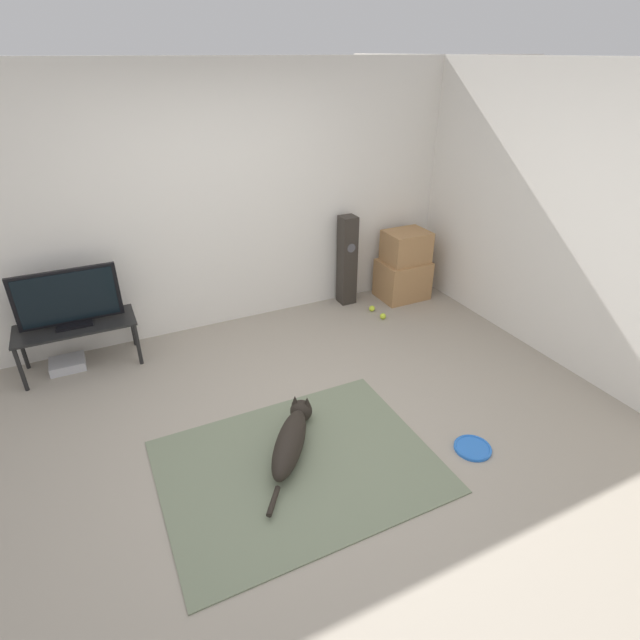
# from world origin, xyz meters

# --- Properties ---
(ground_plane) EXTENTS (12.00, 12.00, 0.00)m
(ground_plane) POSITION_xyz_m (0.00, 0.00, 0.00)
(ground_plane) COLOR #9E9384
(wall_back) EXTENTS (8.00, 0.06, 2.55)m
(wall_back) POSITION_xyz_m (0.00, 2.10, 1.27)
(wall_back) COLOR silver
(wall_back) RESTS_ON ground_plane
(wall_right) EXTENTS (0.06, 8.00, 2.55)m
(wall_right) POSITION_xyz_m (2.60, 0.00, 1.27)
(wall_right) COLOR silver
(wall_right) RESTS_ON ground_plane
(area_rug) EXTENTS (1.88, 1.44, 0.01)m
(area_rug) POSITION_xyz_m (-0.15, -0.24, 0.01)
(area_rug) COLOR slate
(area_rug) RESTS_ON ground_plane
(dog) EXTENTS (0.67, 0.89, 0.23)m
(dog) POSITION_xyz_m (-0.14, -0.08, 0.12)
(dog) COLOR black
(dog) RESTS_ON area_rug
(frisbee) EXTENTS (0.27, 0.27, 0.03)m
(frisbee) POSITION_xyz_m (1.07, -0.64, 0.01)
(frisbee) COLOR blue
(frisbee) RESTS_ON ground_plane
(cardboard_box_lower) EXTENTS (0.55, 0.44, 0.45)m
(cardboard_box_lower) POSITION_xyz_m (2.06, 1.76, 0.22)
(cardboard_box_lower) COLOR #A87A4C
(cardboard_box_lower) RESTS_ON ground_plane
(cardboard_box_upper) EXTENTS (0.48, 0.38, 0.35)m
(cardboard_box_upper) POSITION_xyz_m (2.07, 1.76, 0.62)
(cardboard_box_upper) COLOR #A87A4C
(cardboard_box_upper) RESTS_ON cardboard_box_lower
(floor_speaker) EXTENTS (0.18, 0.18, 1.02)m
(floor_speaker) POSITION_xyz_m (1.40, 1.93, 0.51)
(floor_speaker) COLOR #2D2823
(floor_speaker) RESTS_ON ground_plane
(tv_stand) EXTENTS (1.01, 0.44, 0.44)m
(tv_stand) POSITION_xyz_m (-1.43, 1.80, 0.38)
(tv_stand) COLOR black
(tv_stand) RESTS_ON ground_plane
(tv) EXTENTS (0.86, 0.20, 0.52)m
(tv) POSITION_xyz_m (-1.43, 1.80, 0.69)
(tv) COLOR black
(tv) RESTS_ON tv_stand
(tennis_ball_by_boxes) EXTENTS (0.07, 0.07, 0.07)m
(tennis_ball_by_boxes) POSITION_xyz_m (1.56, 1.37, 0.03)
(tennis_ball_by_boxes) COLOR #C6E033
(tennis_ball_by_boxes) RESTS_ON ground_plane
(tennis_ball_near_speaker) EXTENTS (0.07, 0.07, 0.07)m
(tennis_ball_near_speaker) POSITION_xyz_m (1.54, 1.58, 0.03)
(tennis_ball_near_speaker) COLOR #C6E033
(tennis_ball_near_speaker) RESTS_ON ground_plane
(game_console) EXTENTS (0.30, 0.26, 0.08)m
(game_console) POSITION_xyz_m (-1.57, 1.82, 0.04)
(game_console) COLOR #B7B7BC
(game_console) RESTS_ON ground_plane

